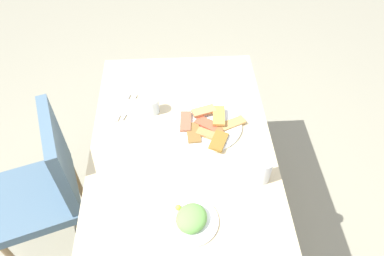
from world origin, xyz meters
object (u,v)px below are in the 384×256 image
at_px(salad_plate_greens, 191,219).
at_px(soda_can, 263,170).
at_px(drinking_glass, 153,106).
at_px(paper_napkin, 126,107).
at_px(pide_platter, 208,125).
at_px(spoon, 122,107).
at_px(fork, 129,107).
at_px(dining_chair, 47,183).
at_px(dining_table, 182,147).

bearing_deg(salad_plate_greens, soda_can, -59.41).
relative_size(soda_can, drinking_glass, 1.43).
height_order(drinking_glass, paper_napkin, drinking_glass).
height_order(soda_can, drinking_glass, soda_can).
height_order(salad_plate_greens, drinking_glass, drinking_glass).
relative_size(pide_platter, salad_plate_greens, 1.67).
bearing_deg(paper_napkin, soda_can, -127.29).
height_order(salad_plate_greens, spoon, salad_plate_greens).
height_order(fork, spoon, same).
height_order(soda_can, fork, soda_can).
bearing_deg(dining_chair, spoon, -54.00).
bearing_deg(fork, paper_napkin, 109.06).
distance_m(dining_table, pide_platter, 0.17).
xyz_separation_m(dining_table, drinking_glass, (0.18, 0.14, 0.12)).
xyz_separation_m(drinking_glass, spoon, (0.04, 0.16, -0.04)).
bearing_deg(dining_table, fork, 50.87).
bearing_deg(dining_chair, salad_plate_greens, -117.37).
distance_m(fork, spoon, 0.04).
xyz_separation_m(soda_can, spoon, (0.47, 0.63, -0.06)).
xyz_separation_m(drinking_glass, paper_napkin, (0.04, 0.14, -0.04)).
xyz_separation_m(drinking_glass, fork, (0.04, 0.12, -0.04)).
distance_m(salad_plate_greens, drinking_glass, 0.64).
xyz_separation_m(salad_plate_greens, fork, (0.65, 0.28, -0.02)).
bearing_deg(paper_napkin, spoon, 90.00).
height_order(dining_table, fork, fork).
xyz_separation_m(dining_table, pide_platter, (0.06, -0.13, 0.09)).
bearing_deg(drinking_glass, spoon, 77.41).
height_order(salad_plate_greens, fork, salad_plate_greens).
relative_size(soda_can, fork, 0.65).
distance_m(dining_chair, salad_plate_greens, 0.84).
relative_size(dining_table, spoon, 6.29).
distance_m(salad_plate_greens, spoon, 0.73).
xyz_separation_m(dining_chair, spoon, (0.28, -0.39, 0.24)).
xyz_separation_m(pide_platter, drinking_glass, (0.12, 0.27, 0.03)).
bearing_deg(pide_platter, soda_can, -146.73).
bearing_deg(dining_table, paper_napkin, 52.74).
xyz_separation_m(dining_table, soda_can, (-0.26, -0.34, 0.14)).
bearing_deg(paper_napkin, pide_platter, -110.63).
height_order(dining_chair, drinking_glass, dining_chair).
height_order(dining_table, pide_platter, pide_platter).
bearing_deg(paper_napkin, dining_table, -127.26).
xyz_separation_m(soda_can, paper_napkin, (0.47, 0.61, -0.06)).
bearing_deg(fork, spoon, 109.06).
bearing_deg(salad_plate_greens, dining_chair, 62.63).
height_order(pide_platter, soda_can, soda_can).
bearing_deg(dining_table, spoon, 54.46).
height_order(dining_chair, soda_can, dining_chair).
bearing_deg(spoon, dining_table, -109.99).
distance_m(dining_table, drinking_glass, 0.25).
bearing_deg(dining_table, drinking_glass, 38.04).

